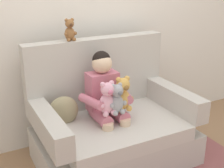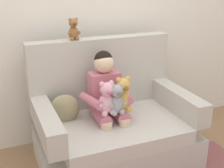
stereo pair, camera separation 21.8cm
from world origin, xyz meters
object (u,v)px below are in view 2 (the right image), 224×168
object	(u,v)px
plush_brown_on_backrest	(74,30)
armchair	(113,126)
plush_grey	(116,100)
seated_child	(107,95)
plush_pink	(107,99)
throw_pillow	(64,109)
plush_honey	(123,95)

from	to	relation	value
plush_brown_on_backrest	armchair	bearing A→B (deg)	-46.62
plush_grey	plush_brown_on_backrest	xyz separation A→B (m)	(-0.21, 0.45, 0.50)
seated_child	plush_pink	xyz separation A→B (m)	(-0.06, -0.14, 0.03)
plush_pink	armchair	bearing A→B (deg)	58.47
throw_pillow	plush_brown_on_backrest	bearing A→B (deg)	50.58
armchair	plush_honey	size ratio (longest dim) A/B	4.48
seated_child	plush_grey	size ratio (longest dim) A/B	3.16
seated_child	plush_grey	xyz separation A→B (m)	(0.02, -0.16, 0.02)
plush_pink	plush_brown_on_backrest	distance (m)	0.67
seated_child	plush_honey	bearing A→B (deg)	-64.16
plush_brown_on_backrest	throw_pillow	distance (m)	0.68
plush_grey	plush_honey	world-z (taller)	plush_honey
plush_grey	plush_honey	bearing A→B (deg)	17.35
plush_honey	seated_child	bearing A→B (deg)	141.64
seated_child	armchair	bearing A→B (deg)	-14.73
seated_child	throw_pillow	size ratio (longest dim) A/B	3.17
armchair	seated_child	size ratio (longest dim) A/B	1.61
plush_pink	throw_pillow	xyz separation A→B (m)	(-0.29, 0.24, -0.14)
plush_pink	plush_brown_on_backrest	size ratio (longest dim) A/B	1.48
plush_brown_on_backrest	plush_pink	bearing A→B (deg)	-68.56
seated_child	plush_brown_on_backrest	size ratio (longest dim) A/B	4.32
plush_honey	throw_pillow	distance (m)	0.52
armchair	plush_brown_on_backrest	distance (m)	0.90
seated_child	plush_honey	size ratio (longest dim) A/B	2.78
throw_pillow	armchair	bearing A→B (deg)	-14.06
armchair	plush_brown_on_backrest	world-z (taller)	plush_brown_on_backrest
throw_pillow	seated_child	bearing A→B (deg)	-15.19
plush_pink	throw_pillow	world-z (taller)	plush_pink
plush_grey	plush_pink	world-z (taller)	plush_pink
seated_child	plush_brown_on_backrest	distance (m)	0.63
armchair	plush_honey	xyz separation A→B (m)	(0.04, -0.13, 0.33)
plush_brown_on_backrest	throw_pillow	bearing A→B (deg)	-124.98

